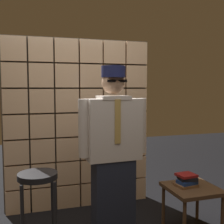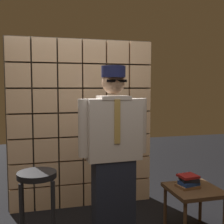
# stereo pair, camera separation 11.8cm
# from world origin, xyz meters

# --- Properties ---
(glass_block_wall) EXTENTS (1.87, 0.10, 2.17)m
(glass_block_wall) POSITION_xyz_m (-0.00, 1.51, 1.07)
(glass_block_wall) COLOR #E0B78C
(glass_block_wall) RESTS_ON ground
(standing_person) EXTENTS (0.69, 0.30, 1.74)m
(standing_person) POSITION_xyz_m (0.15, 0.54, 0.91)
(standing_person) COLOR #1E2333
(standing_person) RESTS_ON ground
(bar_stool) EXTENTS (0.34, 0.34, 0.80)m
(bar_stool) POSITION_xyz_m (-0.57, 0.40, 0.60)
(bar_stool) COLOR black
(bar_stool) RESTS_ON ground
(side_table) EXTENTS (0.52, 0.52, 0.49)m
(side_table) POSITION_xyz_m (1.02, 0.49, 0.42)
(side_table) COLOR #513823
(side_table) RESTS_ON ground
(book_stack) EXTENTS (0.23, 0.20, 0.13)m
(book_stack) POSITION_xyz_m (0.97, 0.53, 0.55)
(book_stack) COLOR brown
(book_stack) RESTS_ON side_table
(coffee_mug) EXTENTS (0.13, 0.08, 0.09)m
(coffee_mug) POSITION_xyz_m (0.95, 0.53, 0.53)
(coffee_mug) COLOR black
(coffee_mug) RESTS_ON side_table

